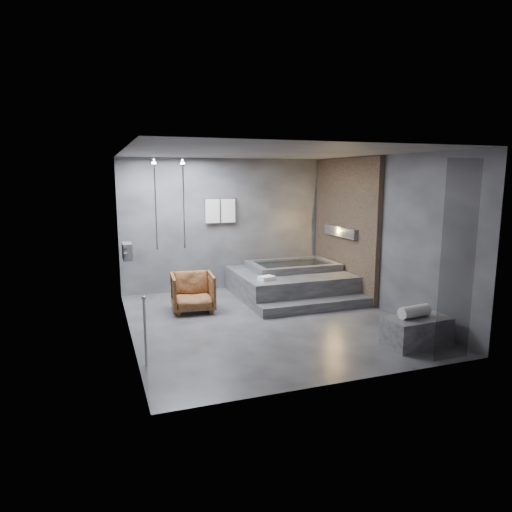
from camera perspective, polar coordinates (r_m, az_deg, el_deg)
name	(u,v)px	position (r m, az deg, el deg)	size (l,w,h in m)	color
room	(284,217)	(7.86, 3.56, 4.84)	(5.00, 5.04, 2.82)	#2C2C2E
tub_deck	(290,283)	(9.46, 4.24, -3.39)	(2.20, 2.00, 0.50)	#303133
tub_step	(316,306)	(8.47, 7.47, -6.17)	(2.20, 0.36, 0.18)	#303133
concrete_bench	(417,331)	(7.10, 19.44, -8.87)	(0.93, 0.51, 0.42)	#38383A
driftwood_chair	(193,292)	(8.39, -7.90, -4.50)	(0.74, 0.77, 0.70)	#3F200F
rolled_towel	(414,311)	(7.01, 19.19, -6.56)	(0.18, 0.18, 0.49)	white
deck_towel	(267,278)	(8.58, 1.33, -2.78)	(0.28, 0.21, 0.08)	white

